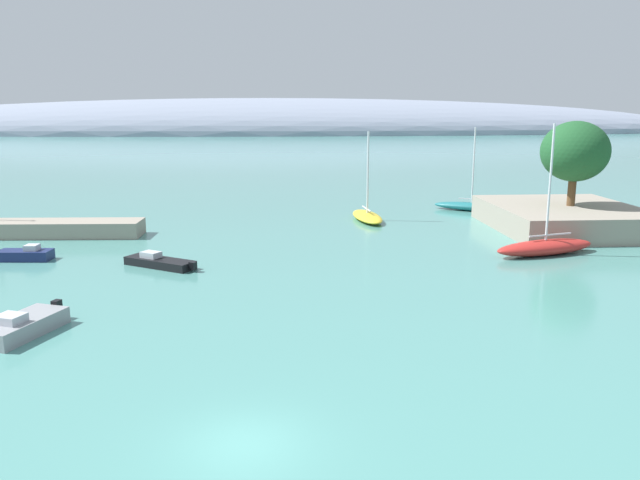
{
  "coord_description": "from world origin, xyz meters",
  "views": [
    {
      "loc": [
        1.13,
        -18.35,
        10.55
      ],
      "look_at": [
        3.98,
        22.62,
        1.83
      ],
      "focal_mm": 35.33,
      "sensor_mm": 36.0,
      "label": 1
    }
  ],
  "objects_px": {
    "tree_clump_shore": "(575,152)",
    "motorboat_navy_alongside_breakwater": "(25,255)",
    "sailboat_red_near_shore": "(545,247)",
    "sailboat_yellow_mid_mooring": "(367,216)",
    "motorboat_black_foreground": "(160,262)",
    "sailboat_teal_outer_mooring": "(472,206)",
    "motorboat_grey_outer": "(22,326)"
  },
  "relations": [
    {
      "from": "motorboat_black_foreground",
      "to": "motorboat_grey_outer",
      "type": "bearing_deg",
      "value": 104.17
    },
    {
      "from": "sailboat_teal_outer_mooring",
      "to": "motorboat_black_foreground",
      "type": "relative_size",
      "value": 1.63
    },
    {
      "from": "tree_clump_shore",
      "to": "motorboat_navy_alongside_breakwater",
      "type": "bearing_deg",
      "value": -169.18
    },
    {
      "from": "sailboat_teal_outer_mooring",
      "to": "motorboat_navy_alongside_breakwater",
      "type": "distance_m",
      "value": 42.26
    },
    {
      "from": "sailboat_red_near_shore",
      "to": "motorboat_navy_alongside_breakwater",
      "type": "relative_size",
      "value": 2.27
    },
    {
      "from": "sailboat_yellow_mid_mooring",
      "to": "motorboat_black_foreground",
      "type": "height_order",
      "value": "sailboat_yellow_mid_mooring"
    },
    {
      "from": "sailboat_red_near_shore",
      "to": "sailboat_teal_outer_mooring",
      "type": "distance_m",
      "value": 19.81
    },
    {
      "from": "motorboat_black_foreground",
      "to": "tree_clump_shore",
      "type": "bearing_deg",
      "value": -129.68
    },
    {
      "from": "sailboat_yellow_mid_mooring",
      "to": "sailboat_teal_outer_mooring",
      "type": "relative_size",
      "value": 0.98
    },
    {
      "from": "tree_clump_shore",
      "to": "sailboat_red_near_shore",
      "type": "distance_m",
      "value": 12.67
    },
    {
      "from": "sailboat_red_near_shore",
      "to": "sailboat_teal_outer_mooring",
      "type": "height_order",
      "value": "sailboat_red_near_shore"
    },
    {
      "from": "tree_clump_shore",
      "to": "sailboat_yellow_mid_mooring",
      "type": "bearing_deg",
      "value": 161.39
    },
    {
      "from": "sailboat_teal_outer_mooring",
      "to": "motorboat_grey_outer",
      "type": "relative_size",
      "value": 1.73
    },
    {
      "from": "sailboat_red_near_shore",
      "to": "motorboat_navy_alongside_breakwater",
      "type": "bearing_deg",
      "value": -18.06
    },
    {
      "from": "tree_clump_shore",
      "to": "sailboat_teal_outer_mooring",
      "type": "bearing_deg",
      "value": 117.08
    },
    {
      "from": "sailboat_teal_outer_mooring",
      "to": "motorboat_navy_alongside_breakwater",
      "type": "relative_size",
      "value": 2.05
    },
    {
      "from": "motorboat_black_foreground",
      "to": "sailboat_yellow_mid_mooring",
      "type": "bearing_deg",
      "value": -102.45
    },
    {
      "from": "sailboat_yellow_mid_mooring",
      "to": "motorboat_grey_outer",
      "type": "xyz_separation_m",
      "value": [
        -20.61,
        -29.21,
        -0.0
      ]
    },
    {
      "from": "sailboat_yellow_mid_mooring",
      "to": "sailboat_teal_outer_mooring",
      "type": "bearing_deg",
      "value": 107.57
    },
    {
      "from": "motorboat_grey_outer",
      "to": "motorboat_navy_alongside_breakwater",
      "type": "bearing_deg",
      "value": -138.79
    },
    {
      "from": "sailboat_yellow_mid_mooring",
      "to": "motorboat_navy_alongside_breakwater",
      "type": "relative_size",
      "value": 2.01
    },
    {
      "from": "motorboat_black_foreground",
      "to": "motorboat_grey_outer",
      "type": "relative_size",
      "value": 1.06
    },
    {
      "from": "motorboat_navy_alongside_breakwater",
      "to": "motorboat_black_foreground",
      "type": "bearing_deg",
      "value": -10.39
    },
    {
      "from": "sailboat_yellow_mid_mooring",
      "to": "motorboat_black_foreground",
      "type": "relative_size",
      "value": 1.59
    },
    {
      "from": "tree_clump_shore",
      "to": "sailboat_red_near_shore",
      "type": "relative_size",
      "value": 0.77
    },
    {
      "from": "sailboat_red_near_shore",
      "to": "tree_clump_shore",
      "type": "bearing_deg",
      "value": -140.15
    },
    {
      "from": "sailboat_teal_outer_mooring",
      "to": "motorboat_grey_outer",
      "type": "distance_m",
      "value": 46.87
    },
    {
      "from": "sailboat_red_near_shore",
      "to": "sailboat_yellow_mid_mooring",
      "type": "height_order",
      "value": "sailboat_red_near_shore"
    },
    {
      "from": "tree_clump_shore",
      "to": "sailboat_yellow_mid_mooring",
      "type": "height_order",
      "value": "tree_clump_shore"
    },
    {
      "from": "sailboat_red_near_shore",
      "to": "motorboat_black_foreground",
      "type": "xyz_separation_m",
      "value": [
        -27.34,
        -1.62,
        -0.28
      ]
    },
    {
      "from": "tree_clump_shore",
      "to": "motorboat_black_foreground",
      "type": "xyz_separation_m",
      "value": [
        -33.45,
        -10.84,
        -6.46
      ]
    },
    {
      "from": "motorboat_navy_alongside_breakwater",
      "to": "motorboat_grey_outer",
      "type": "distance_m",
      "value": 16.23
    }
  ]
}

